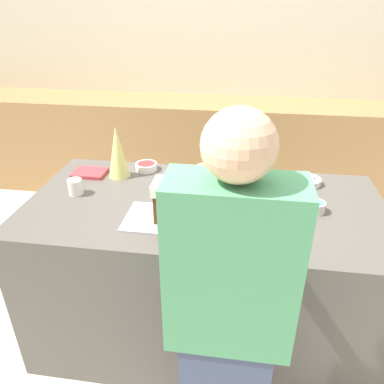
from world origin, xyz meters
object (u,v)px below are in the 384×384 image
(decorative_tree, at_px, (118,152))
(candy_bowl_near_tray_right, at_px, (146,166))
(candy_bowl_near_tray_left, at_px, (239,178))
(candy_bowl_center_rear, at_px, (185,177))
(mug, at_px, (75,187))
(baking_tray, at_px, (173,219))
(candy_bowl_beside_tree, at_px, (309,181))
(candy_bowl_front_corner, at_px, (206,169))
(gingerbread_house, at_px, (172,200))
(candy_bowl_behind_tray, at_px, (247,202))
(person, at_px, (228,325))
(candy_bowl_far_left, at_px, (316,206))
(cookbook, at_px, (90,173))

(decorative_tree, relative_size, candy_bowl_near_tray_right, 2.35)
(decorative_tree, relative_size, candy_bowl_near_tray_left, 2.31)
(candy_bowl_center_rear, distance_m, mug, 0.61)
(baking_tray, bearing_deg, decorative_tree, 132.75)
(candy_bowl_near_tray_right, relative_size, candy_bowl_beside_tree, 0.95)
(candy_bowl_front_corner, height_order, mug, mug)
(candy_bowl_center_rear, bearing_deg, decorative_tree, 177.69)
(gingerbread_house, xyz_separation_m, candy_bowl_behind_tray, (0.35, 0.18, -0.09))
(person, bearing_deg, candy_bowl_far_left, 61.60)
(baking_tray, xyz_separation_m, candy_bowl_far_left, (0.69, 0.18, 0.03))
(baking_tray, bearing_deg, candy_bowl_near_tray_left, 56.26)
(candy_bowl_behind_tray, bearing_deg, gingerbread_house, -152.30)
(baking_tray, height_order, cookbook, cookbook)
(mug, xyz_separation_m, person, (0.87, -0.72, -0.12))
(candy_bowl_front_corner, height_order, candy_bowl_beside_tree, same)
(candy_bowl_beside_tree, xyz_separation_m, mug, (-1.27, -0.30, 0.02))
(candy_bowl_behind_tray, height_order, mug, mug)
(baking_tray, xyz_separation_m, candy_bowl_front_corner, (0.10, 0.57, 0.02))
(candy_bowl_far_left, distance_m, cookbook, 1.31)
(decorative_tree, xyz_separation_m, candy_bowl_front_corner, (0.50, 0.13, -0.13))
(candy_bowl_behind_tray, xyz_separation_m, mug, (-0.92, 0.00, 0.02))
(candy_bowl_near_tray_right, xyz_separation_m, candy_bowl_far_left, (0.96, -0.37, 0.01))
(cookbook, xyz_separation_m, mug, (0.02, -0.25, 0.03))
(baking_tray, xyz_separation_m, mug, (-0.57, 0.18, 0.04))
(decorative_tree, relative_size, candy_bowl_beside_tree, 2.23)
(cookbook, bearing_deg, mug, -84.79)
(candy_bowl_far_left, relative_size, candy_bowl_center_rear, 0.79)
(baking_tray, bearing_deg, candy_bowl_center_rear, 91.16)
(cookbook, bearing_deg, baking_tray, -36.26)
(candy_bowl_behind_tray, xyz_separation_m, candy_bowl_center_rear, (-0.36, 0.24, 0.00))
(candy_bowl_near_tray_left, xyz_separation_m, person, (0.00, -0.99, -0.10))
(candy_bowl_front_corner, bearing_deg, candy_bowl_far_left, -33.25)
(mug, bearing_deg, candy_bowl_behind_tray, -0.01)
(decorative_tree, height_order, candy_bowl_center_rear, decorative_tree)
(mug, bearing_deg, candy_bowl_near_tray_right, 50.57)
(gingerbread_house, relative_size, candy_bowl_near_tray_right, 1.93)
(candy_bowl_far_left, xyz_separation_m, cookbook, (-1.28, 0.26, -0.02))
(candy_bowl_behind_tray, height_order, cookbook, candy_bowl_behind_tray)
(candy_bowl_near_tray_left, bearing_deg, candy_bowl_near_tray_right, 170.01)
(candy_bowl_behind_tray, xyz_separation_m, candy_bowl_near_tray_left, (-0.05, 0.26, 0.00))
(candy_bowl_near_tray_right, height_order, cookbook, candy_bowl_near_tray_right)
(candy_bowl_center_rear, height_order, person, person)
(cookbook, bearing_deg, gingerbread_house, -36.23)
(mug, bearing_deg, decorative_tree, 57.37)
(candy_bowl_front_corner, distance_m, candy_bowl_far_left, 0.71)
(candy_bowl_center_rear, bearing_deg, candy_bowl_near_tray_left, 4.57)
(decorative_tree, distance_m, candy_bowl_near_tray_right, 0.22)
(decorative_tree, height_order, candy_bowl_near_tray_right, decorative_tree)
(person, bearing_deg, candy_bowl_near_tray_left, 90.13)
(gingerbread_house, distance_m, candy_bowl_behind_tray, 0.41)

